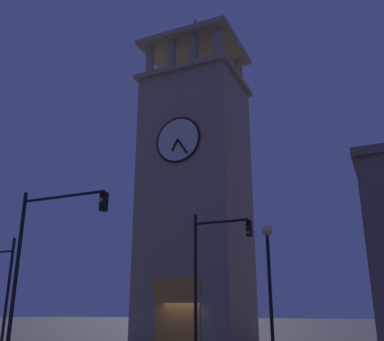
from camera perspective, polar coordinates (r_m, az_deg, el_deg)
name	(u,v)px	position (r m, az deg, el deg)	size (l,w,h in m)	color
clocktower	(196,195)	(32.17, 0.49, -3.26)	(7.58, 6.64, 25.62)	gray
traffic_signal_mid	(43,244)	(18.62, -19.01, -9.15)	(4.27, 0.41, 6.86)	black
traffic_signal_far	(211,261)	(20.92, 2.57, -11.86)	(2.92, 0.41, 6.58)	black
street_lamp	(269,266)	(17.64, 10.07, -12.29)	(0.44, 0.44, 5.33)	black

